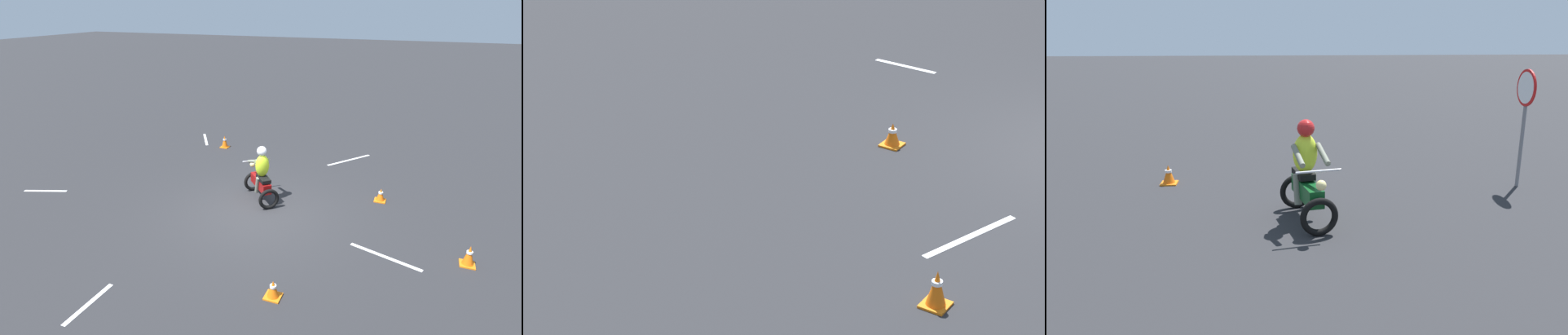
{
  "view_description": "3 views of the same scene",
  "coord_description": "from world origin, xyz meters",
  "views": [
    {
      "loc": [
        9.13,
        3.76,
        5.33
      ],
      "look_at": [
        -0.82,
        -0.17,
        1.0
      ],
      "focal_mm": 28.0,
      "sensor_mm": 36.0,
      "label": 1
    },
    {
      "loc": [
        -3.6,
        14.44,
        6.74
      ],
      "look_at": [
        3.02,
        4.71,
        0.9
      ],
      "focal_mm": 70.0,
      "sensor_mm": 36.0,
      "label": 2
    },
    {
      "loc": [
        -0.9,
        10.16,
        3.03
      ],
      "look_at": [
        6.86,
        9.6,
        0.9
      ],
      "focal_mm": 35.0,
      "sensor_mm": 36.0,
      "label": 3
    }
  ],
  "objects": [
    {
      "name": "lane_stripe_n",
      "position": [
        0.87,
        3.52,
        0.0
      ],
      "size": [
        0.61,
        1.65,
        0.01
      ],
      "primitive_type": "cube",
      "rotation": [
        0.0,
        0.0,
        2.83
      ],
      "color": "silver",
      "rests_on": "ground"
    },
    {
      "name": "traffic_cone_near_right",
      "position": [
        3.08,
        1.63,
        0.18
      ],
      "size": [
        0.32,
        0.32,
        0.38
      ],
      "color": "orange",
      "rests_on": "ground"
    },
    {
      "name": "traffic_cone_mid_left",
      "position": [
        0.52,
        5.23,
        0.23
      ],
      "size": [
        0.32,
        0.32,
        0.48
      ],
      "color": "orange",
      "rests_on": "ground"
    },
    {
      "name": "lane_stripe_e",
      "position": [
        4.56,
        -1.58,
        0.0
      ],
      "size": [
        1.25,
        0.11,
        0.01
      ],
      "primitive_type": "cube",
      "rotation": [
        0.0,
        0.0,
        1.56
      ],
      "color": "silver",
      "rests_on": "ground"
    }
  ]
}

